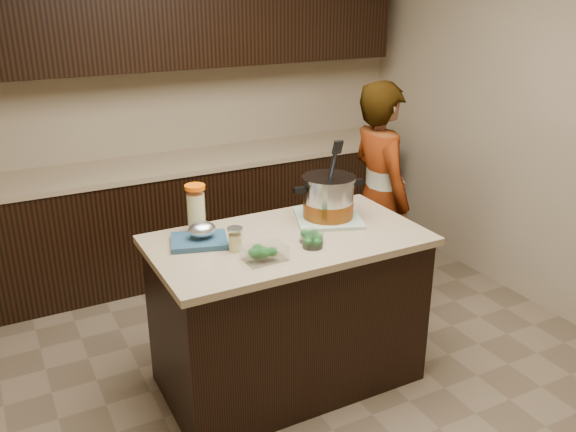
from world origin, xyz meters
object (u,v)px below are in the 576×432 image
island (288,310)px  lemonade_pitcher (196,211)px  person (379,198)px  stock_pot (328,200)px

island → lemonade_pitcher: size_ratio=5.52×
person → island: bearing=122.6°
person → lemonade_pitcher: bearing=103.9°
island → person: 1.16m
stock_pot → lemonade_pitcher: stock_pot is taller
island → person: (0.98, 0.53, 0.34)m
lemonade_pitcher → person: 1.42m
stock_pot → lemonade_pitcher: size_ratio=1.63×
stock_pot → person: person is taller
stock_pot → island: bearing=-154.9°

